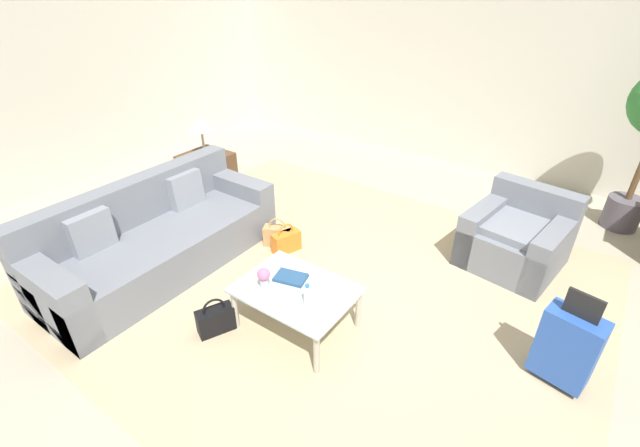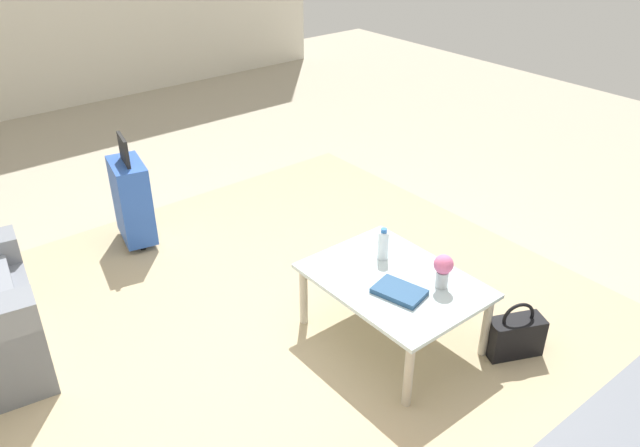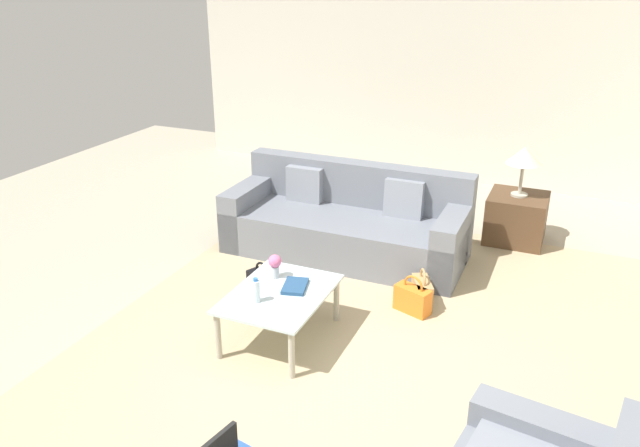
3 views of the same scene
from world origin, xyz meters
name	(u,v)px [view 2 (image 2 of 3)]	position (x,y,z in m)	size (l,w,h in m)	color
ground_plane	(284,337)	(0.00, 0.00, 0.00)	(12.00, 12.00, 0.00)	#A89E89
area_rug	(321,411)	(-0.60, 0.20, 0.00)	(5.20, 4.40, 0.01)	tan
coffee_table	(393,286)	(-0.40, -0.50, 0.37)	(0.98, 0.73, 0.43)	silver
water_bottle	(383,245)	(-0.20, -0.60, 0.52)	(0.06, 0.06, 0.20)	silver
coffee_table_book	(399,292)	(-0.52, -0.42, 0.44)	(0.27, 0.18, 0.03)	navy
flower_vase	(443,268)	(-0.62, -0.65, 0.55)	(0.11, 0.11, 0.21)	#B2B7BC
suitcase_blue	(132,200)	(1.60, 0.20, 0.36)	(0.44, 0.29, 0.85)	#2851AD
handbag_black	(515,335)	(-0.95, -0.96, 0.13)	(0.26, 0.35, 0.36)	black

